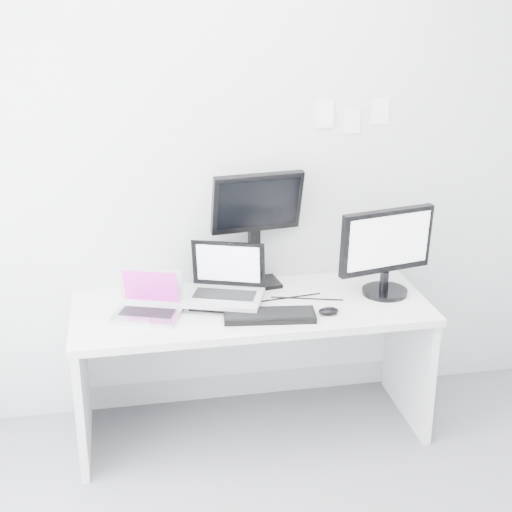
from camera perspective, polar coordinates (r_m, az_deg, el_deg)
name	(u,v)px	position (r m, az deg, el deg)	size (l,w,h in m)	color
back_wall	(239,169)	(3.95, -1.29, 6.59)	(3.60, 3.60, 0.00)	silver
desk	(252,369)	(3.99, -0.34, -8.50)	(1.80, 0.70, 0.73)	silver
macbook	(145,295)	(3.68, -8.35, -2.90)	(0.32, 0.24, 0.24)	#AEAEB2
speaker	(206,270)	(4.01, -3.83, -1.05)	(0.10, 0.10, 0.20)	black
dell_laptop	(224,276)	(3.76, -2.46, -1.56)	(0.38, 0.29, 0.32)	#9EA0A4
rear_monitor	(256,228)	(3.95, -0.01, 2.12)	(0.48, 0.17, 0.65)	black
samsung_monitor	(387,251)	(3.93, 9.89, 0.37)	(0.52, 0.24, 0.48)	black
keyboard	(270,316)	(3.67, 1.03, -4.53)	(0.44, 0.16, 0.03)	black
mouse	(329,311)	(3.73, 5.51, -4.16)	(0.10, 0.07, 0.03)	black
wall_note_0	(325,114)	(3.99, 5.20, 10.61)	(0.10, 0.00, 0.14)	white
wall_note_1	(352,121)	(4.03, 7.27, 10.07)	(0.09, 0.00, 0.13)	white
wall_note_2	(380,111)	(4.07, 9.35, 10.78)	(0.10, 0.00, 0.14)	white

